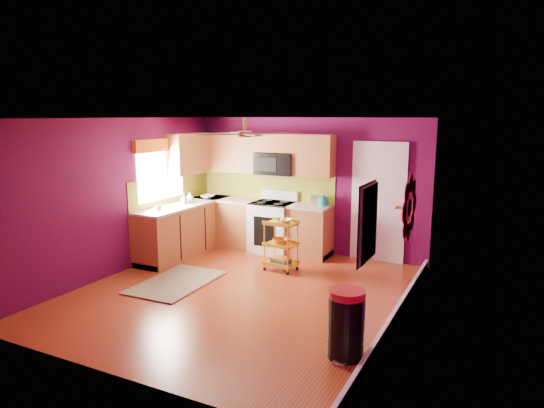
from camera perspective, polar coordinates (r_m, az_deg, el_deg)
The scene contains 18 objects.
ground at distance 7.15m, azimuth -3.80°, elevation -10.43°, with size 5.00×5.00×0.00m, color maroon.
room_envelope at distance 6.73m, azimuth -3.77°, elevation 2.64°, with size 4.54×5.04×2.52m.
lower_cabinets at distance 9.18m, azimuth -5.36°, elevation -2.89°, with size 2.81×2.31×0.94m.
electric_range at distance 9.09m, azimuth 0.10°, elevation -2.66°, with size 0.76×0.66×1.13m.
upper_cabinetry at distance 9.21m, azimuth -3.78°, elevation 5.79°, with size 2.80×2.30×1.26m.
left_window at distance 8.86m, azimuth -12.96°, elevation 4.95°, with size 0.08×1.35×1.08m.
panel_door at distance 8.60m, azimuth 12.39°, elevation 0.03°, with size 0.95×0.11×2.15m.
right_wall_art at distance 5.65m, azimuth 14.09°, elevation -1.12°, with size 0.04×2.74×1.04m.
ceiling_fan at distance 6.86m, azimuth -3.18°, elevation 8.31°, with size 1.01×1.01×0.26m.
shag_rug at distance 7.68m, azimuth -11.17°, elevation -9.03°, with size 0.93×1.51×0.02m, color black.
rolling_cart at distance 7.99m, azimuth 1.10°, elevation -4.61°, with size 0.54×0.42×0.91m.
trash_can at distance 5.32m, azimuth 8.71°, elevation -13.76°, with size 0.42×0.44×0.75m.
teal_kettle at distance 8.70m, azimuth 6.00°, elevation 0.33°, with size 0.18×0.18×0.21m.
toaster at distance 8.74m, azimuth 5.44°, elevation 0.43°, with size 0.22×0.15×0.18m, color beige.
soap_bottle_a at distance 8.99m, azimuth -10.33°, elevation 0.61°, with size 0.09×0.09×0.19m, color #EA3F72.
soap_bottle_b at distance 9.13m, azimuth -9.64°, elevation 0.77°, with size 0.15×0.15×0.19m, color white.
counter_dish at distance 9.53m, azimuth -7.58°, elevation 0.86°, with size 0.26×0.26×0.06m, color white.
counter_cup at distance 8.48m, azimuth -13.19°, elevation -0.42°, with size 0.12×0.12×0.09m, color white.
Camera 1 is at (3.40, -5.75, 2.55)m, focal length 32.00 mm.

